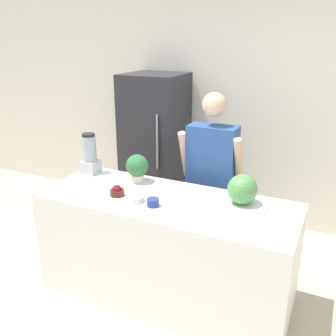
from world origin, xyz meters
TOP-DOWN VIEW (x-y plane):
  - ground_plane at (0.00, 0.00)m, footprint 14.00×14.00m
  - wall_back at (0.00, 2.12)m, footprint 8.00×0.06m
  - counter_island at (0.00, 0.40)m, footprint 2.07×0.79m
  - refrigerator at (-0.80, 1.75)m, footprint 0.67×0.66m
  - person at (0.14, 1.08)m, footprint 0.59×0.26m
  - cutting_board at (0.55, 0.55)m, footprint 0.44×0.29m
  - watermelon at (0.57, 0.55)m, footprint 0.23×0.23m
  - bowl_cherries at (-0.39, 0.29)m, footprint 0.11×0.11m
  - bowl_cream at (-0.20, 0.26)m, footprint 0.14×0.14m
  - bowl_small_blue at (-0.03, 0.24)m, footprint 0.10×0.10m
  - blender at (-0.90, 0.63)m, footprint 0.15×0.15m
  - potted_plant at (-0.39, 0.63)m, footprint 0.20×0.20m

SIDE VIEW (x-z plane):
  - ground_plane at x=0.00m, z-range 0.00..0.00m
  - counter_island at x=0.00m, z-range 0.00..0.89m
  - person at x=0.14m, z-range 0.02..1.67m
  - refrigerator at x=-0.80m, z-range 0.00..1.72m
  - cutting_board at x=0.55m, z-range 0.89..0.91m
  - bowl_small_blue at x=-0.03m, z-range 0.89..0.95m
  - bowl_cream at x=-0.20m, z-range 0.88..0.97m
  - bowl_cherries at x=-0.39m, z-range 0.88..0.98m
  - watermelon at x=0.57m, z-range 0.91..1.14m
  - potted_plant at x=-0.39m, z-range 0.91..1.16m
  - blender at x=-0.90m, z-range 0.88..1.26m
  - wall_back at x=0.00m, z-range 0.00..2.60m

